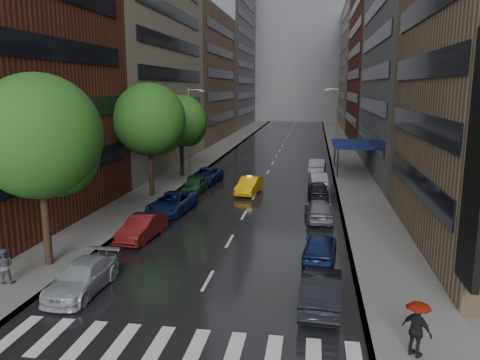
{
  "coord_description": "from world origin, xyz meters",
  "views": [
    {
      "loc": [
        4.86,
        -16.78,
        9.24
      ],
      "look_at": [
        0.0,
        14.1,
        3.0
      ],
      "focal_mm": 35.0,
      "sensor_mm": 36.0,
      "label": 1
    }
  ],
  "objects": [
    {
      "name": "ground",
      "position": [
        0.0,
        0.0,
        0.0
      ],
      "size": [
        220.0,
        220.0,
        0.0
      ],
      "primitive_type": "plane",
      "color": "gray",
      "rests_on": "ground"
    },
    {
      "name": "tree_far",
      "position": [
        -8.6,
        29.81,
        5.8
      ],
      "size": [
        5.32,
        5.32,
        8.47
      ],
      "color": "#382619",
      "rests_on": "ground"
    },
    {
      "name": "ped_red_umbrella",
      "position": [
        8.54,
        -1.44,
        1.33
      ],
      "size": [
        1.12,
        1.1,
        2.01
      ],
      "color": "black",
      "rests_on": "sidewalk_right"
    },
    {
      "name": "crosswalk",
      "position": [
        0.2,
        -2.0,
        0.01
      ],
      "size": [
        13.15,
        2.8,
        0.01
      ],
      "color": "silver",
      "rests_on": "ground"
    },
    {
      "name": "awning",
      "position": [
        8.98,
        35.0,
        3.13
      ],
      "size": [
        4.0,
        8.0,
        3.12
      ],
      "color": "navy",
      "rests_on": "sidewalk_right"
    },
    {
      "name": "street_lamp_left",
      "position": [
        -7.72,
        30.0,
        4.89
      ],
      "size": [
        1.74,
        0.22,
        9.0
      ],
      "color": "gray",
      "rests_on": "sidewalk_left"
    },
    {
      "name": "parked_cars_right",
      "position": [
        5.4,
        18.09,
        0.75
      ],
      "size": [
        2.16,
        37.19,
        1.58
      ],
      "color": "black",
      "rests_on": "ground"
    },
    {
      "name": "tree_near",
      "position": [
        -8.6,
        4.51,
        6.82
      ],
      "size": [
        6.25,
        6.25,
        9.96
      ],
      "color": "#382619",
      "rests_on": "ground"
    },
    {
      "name": "parked_cars_left",
      "position": [
        -5.4,
        16.3,
        0.74
      ],
      "size": [
        2.99,
        30.07,
        1.52
      ],
      "color": "#A0A3A9",
      "rests_on": "ground"
    },
    {
      "name": "buildings_left",
      "position": [
        -15.0,
        58.79,
        15.99
      ],
      "size": [
        8.0,
        108.0,
        38.0
      ],
      "color": "maroon",
      "rests_on": "ground"
    },
    {
      "name": "street_lamp_right",
      "position": [
        7.72,
        45.0,
        4.89
      ],
      "size": [
        1.74,
        0.22,
        9.0
      ],
      "color": "gray",
      "rests_on": "sidewalk_right"
    },
    {
      "name": "ped_black_umbrella",
      "position": [
        -9.27,
        1.93,
        1.38
      ],
      "size": [
        0.98,
        0.98,
        2.09
      ],
      "color": "#504F55",
      "rests_on": "sidewalk_left"
    },
    {
      "name": "sidewalk_left",
      "position": [
        -9.0,
        50.0,
        0.07
      ],
      "size": [
        4.0,
        140.0,
        0.15
      ],
      "primitive_type": "cube",
      "color": "gray",
      "rests_on": "ground"
    },
    {
      "name": "tree_mid",
      "position": [
        -8.6,
        20.47,
        6.58
      ],
      "size": [
        6.03,
        6.03,
        9.61
      ],
      "color": "#382619",
      "rests_on": "ground"
    },
    {
      "name": "taxi",
      "position": [
        -0.57,
        23.06,
        0.73
      ],
      "size": [
        2.1,
        4.61,
        1.47
      ],
      "primitive_type": "imported",
      "rotation": [
        0.0,
        0.0,
        -0.13
      ],
      "color": "#E3B20B",
      "rests_on": "ground"
    },
    {
      "name": "building_far",
      "position": [
        0.0,
        118.0,
        16.0
      ],
      "size": [
        40.0,
        14.0,
        32.0
      ],
      "primitive_type": "cube",
      "color": "slate",
      "rests_on": "ground"
    },
    {
      "name": "road",
      "position": [
        0.0,
        50.0,
        0.01
      ],
      "size": [
        14.0,
        140.0,
        0.01
      ],
      "primitive_type": "cube",
      "color": "black",
      "rests_on": "ground"
    },
    {
      "name": "buildings_right",
      "position": [
        15.0,
        56.7,
        15.03
      ],
      "size": [
        8.05,
        109.1,
        36.0
      ],
      "color": "#937A5B",
      "rests_on": "ground"
    },
    {
      "name": "sidewalk_right",
      "position": [
        9.0,
        50.0,
        0.07
      ],
      "size": [
        4.0,
        140.0,
        0.15
      ],
      "primitive_type": "cube",
      "color": "gray",
      "rests_on": "ground"
    }
  ]
}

